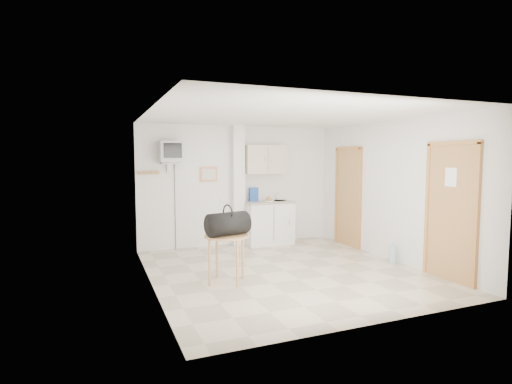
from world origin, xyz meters
name	(u,v)px	position (x,y,z in m)	size (l,w,h in m)	color
ground	(285,271)	(0.00, 0.00, 0.00)	(4.50, 4.50, 0.00)	beige
room_envelope	(296,176)	(0.24, 0.09, 1.54)	(4.24, 4.54, 2.55)	white
kitchenette	(268,206)	(0.57, 2.00, 0.80)	(1.03, 0.58, 2.10)	white
crt_television	(171,153)	(-1.45, 2.02, 1.94)	(0.44, 0.45, 2.15)	slate
round_table	(227,241)	(-1.05, -0.19, 0.62)	(0.66, 0.66, 0.71)	#A47D48
duffel_bag	(228,224)	(-1.04, -0.24, 0.88)	(0.68, 0.49, 0.46)	black
water_bottle	(393,254)	(1.98, -0.25, 0.16)	(0.12, 0.12, 0.35)	#95BFCF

